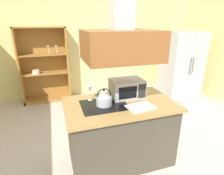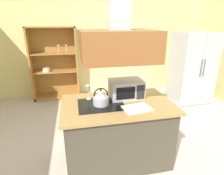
# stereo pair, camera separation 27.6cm
# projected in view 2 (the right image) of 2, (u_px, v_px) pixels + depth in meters

# --- Properties ---
(ground_plane) EXTENTS (7.80, 7.80, 0.00)m
(ground_plane) POSITION_uv_depth(u_px,v_px,m) (131.00, 163.00, 2.66)
(ground_plane) COLOR beige
(wall_back) EXTENTS (6.00, 0.12, 2.70)m
(wall_back) POSITION_uv_depth(u_px,v_px,m) (99.00, 44.00, 4.96)
(wall_back) COLOR #E9D889
(wall_back) RESTS_ON ground
(kitchen_island) EXTENTS (1.48, 0.91, 0.90)m
(kitchen_island) POSITION_uv_depth(u_px,v_px,m) (117.00, 132.00, 2.62)
(kitchen_island) COLOR #484133
(kitchen_island) RESTS_ON ground
(range_hood) EXTENTS (0.90, 0.70, 1.22)m
(range_hood) POSITION_uv_depth(u_px,v_px,m) (118.00, 36.00, 2.17)
(range_hood) COLOR brown
(refrigerator) EXTENTS (0.90, 0.77, 1.71)m
(refrigerator) POSITION_uv_depth(u_px,v_px,m) (192.00, 68.00, 4.53)
(refrigerator) COLOR #B3B3B5
(refrigerator) RESTS_ON ground
(dish_cabinet) EXTENTS (1.14, 0.40, 1.83)m
(dish_cabinet) POSITION_uv_depth(u_px,v_px,m) (55.00, 68.00, 4.72)
(dish_cabinet) COLOR #A87333
(dish_cabinet) RESTS_ON ground
(kettle) EXTENTS (0.21, 0.21, 0.23)m
(kettle) POSITION_uv_depth(u_px,v_px,m) (101.00, 98.00, 2.39)
(kettle) COLOR #B1B7C1
(kettle) RESTS_ON kitchen_island
(cutting_board) EXTENTS (0.37, 0.29, 0.02)m
(cutting_board) POSITION_uv_depth(u_px,v_px,m) (137.00, 108.00, 2.31)
(cutting_board) COLOR white
(cutting_board) RESTS_ON kitchen_island
(microwave) EXTENTS (0.46, 0.35, 0.26)m
(microwave) POSITION_uv_depth(u_px,v_px,m) (126.00, 89.00, 2.62)
(microwave) COLOR #B7BABF
(microwave) RESTS_ON kitchen_island
(wine_glass_on_counter) EXTENTS (0.08, 0.08, 0.21)m
(wine_glass_on_counter) POSITION_uv_depth(u_px,v_px,m) (88.00, 89.00, 2.54)
(wine_glass_on_counter) COLOR silver
(wine_glass_on_counter) RESTS_ON kitchen_island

